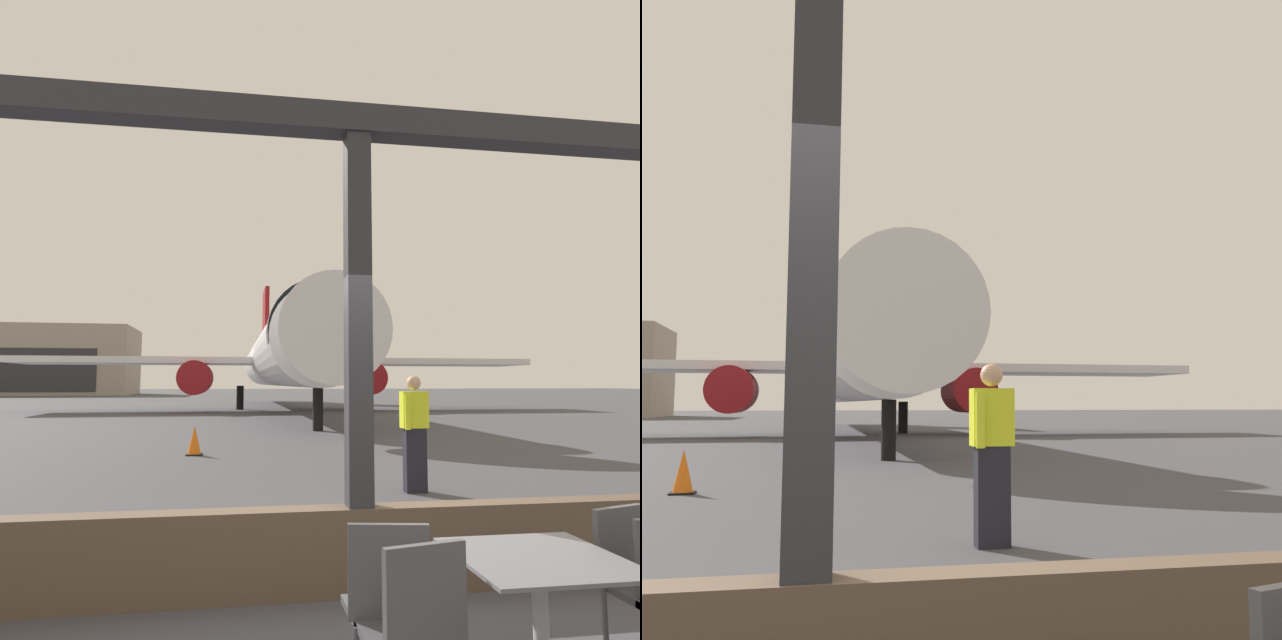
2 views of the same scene
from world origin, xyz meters
TOP-DOWN VIEW (x-y plane):
  - ground_plane at (0.00, 40.00)m, footprint 220.00×220.00m
  - window_frame at (0.00, 0.00)m, footprint 8.15×0.24m
  - airplane at (1.92, 29.38)m, footprint 30.38×36.89m
  - ground_crew_worker at (1.74, 3.85)m, footprint 0.40×0.46m
  - traffic_cone at (-1.83, 8.83)m, footprint 0.36×0.36m

SIDE VIEW (x-z plane):
  - ground_plane at x=0.00m, z-range 0.00..0.00m
  - traffic_cone at x=-1.83m, z-range -0.02..0.65m
  - ground_crew_worker at x=1.74m, z-range 0.03..1.77m
  - window_frame at x=0.00m, z-range -0.59..3.37m
  - airplane at x=1.92m, z-range -1.79..8.18m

